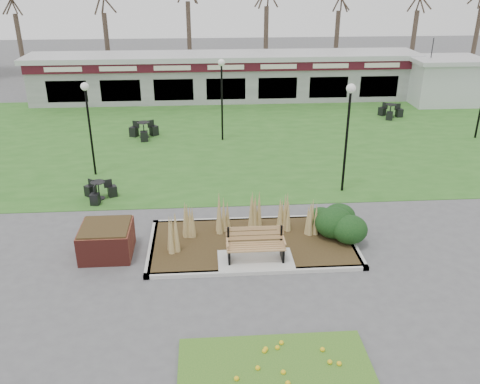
{
  "coord_description": "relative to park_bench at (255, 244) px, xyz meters",
  "views": [
    {
      "loc": [
        -1.37,
        -12.5,
        8.01
      ],
      "look_at": [
        -0.32,
        2.0,
        1.47
      ],
      "focal_mm": 38.0,
      "sensor_mm": 36.0,
      "label": 1
    }
  ],
  "objects": [
    {
      "name": "lamp_post_mid_right",
      "position": [
        -0.5,
        11.38,
        2.3
      ],
      "size": [
        0.33,
        0.33,
        3.97
      ],
      "color": "black",
      "rests_on": "ground"
    },
    {
      "name": "bistro_set_c",
      "position": [
        9.19,
        14.74,
        -0.32
      ],
      "size": [
        1.3,
        1.41,
        0.75
      ],
      "color": "black",
      "rests_on": "ground"
    },
    {
      "name": "lawn",
      "position": [
        0.0,
        11.75,
        -0.58
      ],
      "size": [
        34.0,
        16.0,
        0.02
      ],
      "primitive_type": "cube",
      "color": "#2A5F1E",
      "rests_on": "ground"
    },
    {
      "name": "lamp_post_mid_left",
      "position": [
        -5.96,
        7.21,
        2.21
      ],
      "size": [
        0.32,
        0.32,
        3.85
      ],
      "color": "black",
      "rests_on": "ground"
    },
    {
      "name": "service_hut",
      "position": [
        13.5,
        17.75,
        0.86
      ],
      "size": [
        4.4,
        3.4,
        2.83
      ],
      "color": "silver",
      "rests_on": "ground"
    },
    {
      "name": "park_bench",
      "position": [
        0.0,
        0.0,
        0.0
      ],
      "size": [
        1.7,
        0.66,
        0.93
      ],
      "color": "#A5734A",
      "rests_on": "ground"
    },
    {
      "name": "planting_bed",
      "position": [
        1.27,
        1.1,
        -0.22
      ],
      "size": [
        6.75,
        3.4,
        1.27
      ],
      "color": "#392716",
      "rests_on": "ground"
    },
    {
      "name": "lamp_post_near_right",
      "position": [
        3.86,
        4.86,
        2.44
      ],
      "size": [
        0.34,
        0.34,
        4.15
      ],
      "color": "black",
      "rests_on": "ground"
    },
    {
      "name": "ground",
      "position": [
        0.0,
        -0.25,
        -0.59
      ],
      "size": [
        100.0,
        100.0,
        0.0
      ],
      "primitive_type": "plane",
      "color": "#515154",
      "rests_on": "ground"
    },
    {
      "name": "car_black",
      "position": [
        -8.0,
        24.64,
        0.14
      ],
      "size": [
        4.67,
        3.22,
        1.46
      ],
      "primitive_type": "imported",
      "rotation": [
        0.0,
        0.0,
        1.99
      ],
      "color": "black",
      "rests_on": "ground"
    },
    {
      "name": "patio_umbrella",
      "position": [
        12.46,
        17.75,
        1.24
      ],
      "size": [
        2.76,
        2.79,
        2.88
      ],
      "color": "black",
      "rests_on": "ground"
    },
    {
      "name": "food_pavilion",
      "position": [
        0.0,
        19.71,
        0.89
      ],
      "size": [
        24.6,
        3.4,
        2.9
      ],
      "color": "gray",
      "rests_on": "ground"
    },
    {
      "name": "flower_bed",
      "position": [
        0.0,
        -4.85,
        -0.52
      ],
      "size": [
        4.2,
        3.0,
        0.16
      ],
      "color": "#2E671D",
      "rests_on": "ground"
    },
    {
      "name": "bistro_set_b",
      "position": [
        -4.43,
        12.02,
        -0.3
      ],
      "size": [
        1.49,
        1.38,
        0.8
      ],
      "color": "black",
      "rests_on": "ground"
    },
    {
      "name": "bistro_set_a",
      "position": [
        -5.36,
        4.75,
        -0.34
      ],
      "size": [
        1.27,
        1.17,
        0.68
      ],
      "color": "black",
      "rests_on": "ground"
    },
    {
      "name": "brick_planter",
      "position": [
        -4.4,
        0.75,
        -0.11
      ],
      "size": [
        1.5,
        1.5,
        0.95
      ],
      "color": "maroon",
      "rests_on": "ground"
    }
  ]
}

